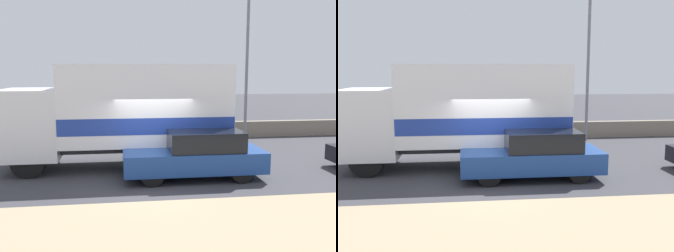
{
  "view_description": "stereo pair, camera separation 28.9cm",
  "coord_description": "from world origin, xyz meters",
  "views": [
    {
      "loc": [
        -1.13,
        -11.2,
        3.42
      ],
      "look_at": [
        0.51,
        1.04,
        1.56
      ],
      "focal_mm": 40.0,
      "sensor_mm": 36.0,
      "label": 1
    },
    {
      "loc": [
        -0.84,
        -11.23,
        3.42
      ],
      "look_at": [
        0.51,
        1.04,
        1.56
      ],
      "focal_mm": 40.0,
      "sensor_mm": 36.0,
      "label": 2
    }
  ],
  "objects": [
    {
      "name": "ground_plane",
      "position": [
        0.0,
        0.0,
        0.0
      ],
      "size": [
        80.0,
        80.0,
        0.0
      ],
      "primitive_type": "plane",
      "color": "#38383D"
    },
    {
      "name": "stone_wall_backdrop",
      "position": [
        0.0,
        7.07,
        0.41
      ],
      "size": [
        60.0,
        0.35,
        0.81
      ],
      "color": "gray",
      "rests_on": "ground_plane"
    },
    {
      "name": "street_lamp",
      "position": [
        5.01,
        6.22,
        4.61
      ],
      "size": [
        0.56,
        0.28,
        8.09
      ],
      "color": "slate",
      "rests_on": "ground_plane"
    },
    {
      "name": "box_truck",
      "position": [
        -0.86,
        1.89,
        1.96
      ],
      "size": [
        7.67,
        2.53,
        3.6
      ],
      "rotation": [
        0.0,
        0.0,
        3.14
      ],
      "color": "silver",
      "rests_on": "ground_plane"
    },
    {
      "name": "car_hatchback",
      "position": [
        1.31,
        0.2,
        0.76
      ],
      "size": [
        4.43,
        1.75,
        1.53
      ],
      "rotation": [
        0.0,
        0.0,
        3.14
      ],
      "color": "navy",
      "rests_on": "ground_plane"
    }
  ]
}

